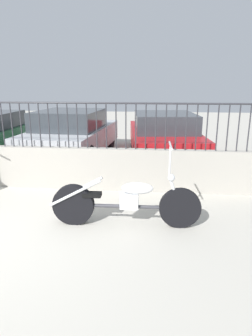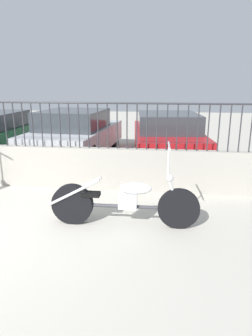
{
  "view_description": "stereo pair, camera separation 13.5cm",
  "coord_description": "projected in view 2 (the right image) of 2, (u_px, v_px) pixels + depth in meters",
  "views": [
    {
      "loc": [
        2.45,
        -3.48,
        2.14
      ],
      "look_at": [
        1.94,
        1.56,
        0.7
      ],
      "focal_mm": 32.0,
      "sensor_mm": 36.0,
      "label": 1
    },
    {
      "loc": [
        2.58,
        -3.47,
        2.14
      ],
      "look_at": [
        1.94,
        1.56,
        0.7
      ],
      "focal_mm": 32.0,
      "sensor_mm": 36.0,
      "label": 2
    }
  ],
  "objects": [
    {
      "name": "motorcycle_dark_grey",
      "position": [
        117.0,
        202.0,
        4.58
      ],
      "size": [
        2.32,
        0.52,
        1.3
      ],
      "rotation": [
        0.0,
        0.0,
        0.02
      ],
      "color": "black",
      "rests_on": "ground_plane"
    },
    {
      "name": "fence_railing",
      "position": [
        36.0,
        117.0,
        6.06
      ],
      "size": [
        8.98,
        0.04,
        0.92
      ],
      "color": "#2D2D33",
      "rests_on": "low_wall"
    },
    {
      "name": "low_wall",
      "position": [
        40.0,
        167.0,
        6.35
      ],
      "size": [
        8.98,
        0.18,
        0.87
      ],
      "color": "#9E998E",
      "rests_on": "ground_plane"
    },
    {
      "name": "car_red",
      "position": [
        167.0,
        135.0,
        8.76
      ],
      "size": [
        2.28,
        4.42,
        1.32
      ],
      "rotation": [
        0.0,
        0.0,
        1.68
      ],
      "color": "black",
      "rests_on": "ground_plane"
    },
    {
      "name": "car_silver",
      "position": [
        76.0,
        134.0,
        8.87
      ],
      "size": [
        2.16,
        4.27,
        1.39
      ],
      "rotation": [
        0.0,
        0.0,
        1.5
      ],
      "color": "black",
      "rests_on": "ground_plane"
    }
  ]
}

